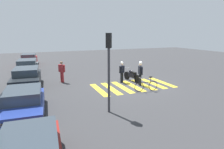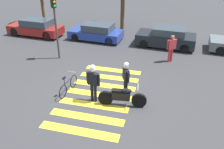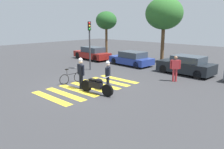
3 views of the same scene
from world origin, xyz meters
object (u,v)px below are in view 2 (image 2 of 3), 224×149
Objects in this scene: officer_by_motorcycle at (93,80)px; car_black_suv at (166,37)px; car_maroon_wagon at (36,28)px; police_motorcycle at (122,97)px; leaning_bicycle at (68,86)px; traffic_light_pole at (55,17)px; pedestrian_bystander at (171,47)px; car_blue_hatchback at (97,32)px; officer_on_foot at (126,77)px.

car_black_suv is (2.83, 7.91, -0.41)m from officer_by_motorcycle.
police_motorcycle is at bearing -41.26° from car_maroon_wagon.
traffic_light_pole is (-2.27, 3.67, 2.28)m from leaning_bicycle.
police_motorcycle is 5.71m from pedestrian_bystander.
car_blue_hatchback is at bearing 107.03° from officer_by_motorcycle.
pedestrian_bystander is at bearing 70.57° from police_motorcycle.
police_motorcycle is 1.48m from officer_by_motorcycle.
police_motorcycle is 1.27× the size of officer_on_foot.
car_maroon_wagon reaches higher than police_motorcycle.
traffic_light_pole reaches higher than leaning_bicycle.
car_maroon_wagon is at bearing 135.88° from traffic_light_pole.
leaning_bicycle is 2.86m from officer_on_foot.
officer_by_motorcycle is 8.37m from car_blue_hatchback.
officer_on_foot is at bearing 11.01° from leaning_bicycle.
officer_by_motorcycle is 6.22m from pedestrian_bystander.
car_black_suv is (5.27, -0.08, 0.07)m from car_blue_hatchback.
car_blue_hatchback is at bearing 97.58° from leaning_bicycle.
officer_on_foot is at bearing -102.19° from car_black_suv.
officer_on_foot is 0.44× the size of traffic_light_pole.
officer_by_motorcycle reaches higher than car_maroon_wagon.
leaning_bicycle is 0.42× the size of car_blue_hatchback.
officer_by_motorcycle is 5.70m from traffic_light_pole.
officer_by_motorcycle is (-1.35, 0.05, 0.62)m from police_motorcycle.
leaning_bicycle is 9.53m from car_maroon_wagon.
pedestrian_bystander is 7.25m from traffic_light_pole.
officer_on_foot reaches higher than car_blue_hatchback.
officer_by_motorcycle is at bearing 178.06° from police_motorcycle.
car_blue_hatchback reaches higher than police_motorcycle.
police_motorcycle is 0.56× the size of traffic_light_pole.
car_black_suv is 1.08× the size of traffic_light_pole.
officer_on_foot is 1.60m from officer_by_motorcycle.
car_maroon_wagon is at bearing 138.74° from police_motorcycle.
car_black_suv is (1.51, 7.01, -0.31)m from officer_on_foot.
traffic_light_pole is at bearing -44.12° from car_maroon_wagon.
pedestrian_bystander reaches higher than car_maroon_wagon.
police_motorcycle is 8.89m from car_blue_hatchback.
car_black_suv is at bearing 79.48° from police_motorcycle.
officer_by_motorcycle is 0.47× the size of traffic_light_pole.
police_motorcycle is 1.26× the size of leaning_bicycle.
officer_by_motorcycle is 8.41m from car_black_suv.
leaning_bicycle is 1.01× the size of pedestrian_bystander.
officer_by_motorcycle is 0.45× the size of car_blue_hatchback.
officer_on_foot reaches higher than car_black_suv.
leaning_bicycle is at bearing -50.44° from car_maroon_wagon.
leaning_bicycle is 0.41× the size of car_black_suv.
pedestrian_bystander is 6.29m from car_blue_hatchback.
car_maroon_wagon is 1.09× the size of car_blue_hatchback.
leaning_bicycle is 4.88m from traffic_light_pole.
traffic_light_pole is at bearing -169.58° from pedestrian_bystander.
leaning_bicycle is at bearing -82.42° from car_blue_hatchback.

